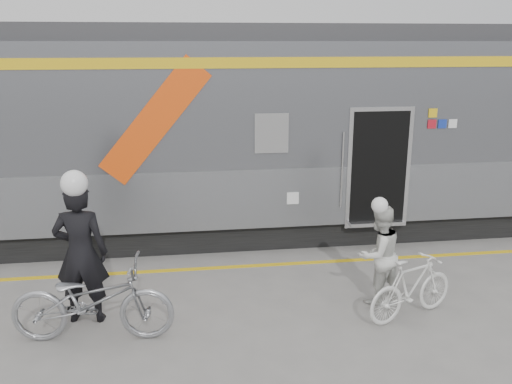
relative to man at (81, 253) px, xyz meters
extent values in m
plane|color=slate|center=(2.32, -0.61, -1.00)|extent=(90.00, 90.00, 0.00)
cube|color=black|center=(2.79, 3.59, -0.75)|extent=(24.00, 2.70, 0.50)
cube|color=#9EA0A5|center=(2.79, 3.59, 0.05)|extent=(24.00, 3.00, 1.10)
cube|color=slate|center=(2.79, 3.59, 1.70)|extent=(24.00, 3.00, 2.20)
cube|color=#38383A|center=(2.79, 3.59, 2.95)|extent=(24.00, 2.64, 0.30)
cube|color=gold|center=(2.79, 2.08, 2.45)|extent=(24.00, 0.02, 0.18)
cube|color=#EB4A0D|center=(0.99, 2.08, 1.50)|extent=(1.96, 0.01, 2.19)
cube|color=black|center=(2.99, 2.08, 1.25)|extent=(0.55, 0.02, 0.65)
cube|color=black|center=(4.99, 2.29, 0.55)|extent=(1.05, 0.45, 2.10)
cube|color=silver|center=(4.99, 2.08, 0.55)|extent=(1.20, 0.02, 2.25)
cylinder|color=silver|center=(4.29, 2.06, 0.55)|extent=(0.04, 0.04, 1.40)
cube|color=silver|center=(4.99, 2.04, -0.48)|extent=(1.05, 0.25, 0.06)
cube|color=gold|center=(5.94, 2.08, 1.55)|extent=(0.16, 0.01, 0.16)
cube|color=#AF1421|center=(5.94, 2.08, 1.35)|extent=(0.16, 0.01, 0.16)
cube|color=#173097|center=(6.14, 2.08, 1.35)|extent=(0.16, 0.01, 0.16)
cube|color=silver|center=(6.34, 2.08, 1.35)|extent=(0.16, 0.01, 0.16)
cube|color=silver|center=(3.39, 2.08, 0.05)|extent=(0.22, 0.01, 0.22)
cube|color=gold|center=(2.32, 1.54, -1.00)|extent=(24.00, 0.12, 0.01)
imported|color=black|center=(0.00, 0.00, 0.00)|extent=(0.77, 0.54, 2.01)
imported|color=#95979B|center=(0.20, -0.55, -0.45)|extent=(2.16, 0.92, 1.10)
imported|color=silver|center=(4.26, -0.01, -0.25)|extent=(0.89, 0.80, 1.50)
imported|color=silver|center=(4.56, -0.56, -0.55)|extent=(1.56, 0.96, 0.91)
sphere|color=white|center=(0.00, 0.00, 1.18)|extent=(0.35, 0.35, 0.35)
sphere|color=white|center=(4.26, -0.01, 0.62)|extent=(0.24, 0.24, 0.24)
camera|label=1|loc=(1.42, -7.16, 2.80)|focal=38.00mm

